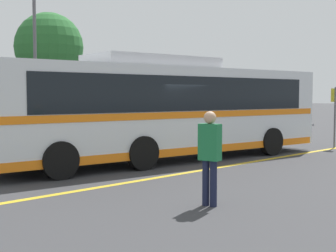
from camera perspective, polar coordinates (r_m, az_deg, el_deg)
name	(u,v)px	position (r m, az deg, el deg)	size (l,w,h in m)	color
ground_plane	(171,160)	(15.66, 0.36, -4.22)	(220.00, 220.00, 0.00)	#38383A
lane_strip_0	(219,167)	(14.22, 6.20, -5.04)	(0.20, 32.21, 0.01)	gold
curb_strip	(73,145)	(20.25, -11.53, -2.27)	(40.21, 0.36, 0.15)	#99999E
transit_bus	(168,108)	(15.54, -0.04, 2.22)	(12.71, 3.99, 3.42)	silver
parked_car_2	(94,131)	(19.59, -9.03, -0.59)	(4.19, 2.10, 1.39)	silver
pedestrian_0	(210,152)	(9.16, 5.11, -3.13)	(0.30, 0.45, 1.86)	#191E38
bus_stop_sign	(335,110)	(20.55, 19.69, 1.89)	(0.08, 0.40, 2.51)	#59595E
street_lamp	(34,20)	(20.74, -15.98, 12.30)	(0.53, 0.53, 7.31)	#59595E
tree_0	(49,47)	(25.48, -14.30, 9.29)	(3.55, 3.55, 6.48)	#513823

